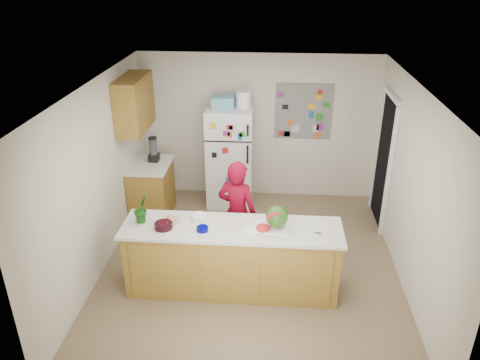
# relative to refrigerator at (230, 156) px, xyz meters

# --- Properties ---
(floor) EXTENTS (4.00, 4.50, 0.02)m
(floor) POSITION_rel_refrigerator_xyz_m (0.45, -1.88, -0.86)
(floor) COLOR brown
(floor) RESTS_ON ground
(wall_back) EXTENTS (4.00, 0.02, 2.50)m
(wall_back) POSITION_rel_refrigerator_xyz_m (0.45, 0.38, 0.40)
(wall_back) COLOR beige
(wall_back) RESTS_ON ground
(wall_left) EXTENTS (0.02, 4.50, 2.50)m
(wall_left) POSITION_rel_refrigerator_xyz_m (-1.56, -1.88, 0.40)
(wall_left) COLOR beige
(wall_left) RESTS_ON ground
(wall_right) EXTENTS (0.02, 4.50, 2.50)m
(wall_right) POSITION_rel_refrigerator_xyz_m (2.46, -1.88, 0.40)
(wall_right) COLOR beige
(wall_right) RESTS_ON ground
(ceiling) EXTENTS (4.00, 4.50, 0.02)m
(ceiling) POSITION_rel_refrigerator_xyz_m (0.45, -1.88, 1.66)
(ceiling) COLOR white
(ceiling) RESTS_ON wall_back
(doorway) EXTENTS (0.03, 0.85, 2.04)m
(doorway) POSITION_rel_refrigerator_xyz_m (2.44, -0.43, 0.17)
(doorway) COLOR black
(doorway) RESTS_ON ground
(peninsula_base) EXTENTS (2.60, 0.62, 0.88)m
(peninsula_base) POSITION_rel_refrigerator_xyz_m (0.25, -2.38, -0.41)
(peninsula_base) COLOR brown
(peninsula_base) RESTS_ON floor
(peninsula_top) EXTENTS (2.68, 0.70, 0.04)m
(peninsula_top) POSITION_rel_refrigerator_xyz_m (0.25, -2.38, 0.05)
(peninsula_top) COLOR silver
(peninsula_top) RESTS_ON peninsula_base
(side_counter_base) EXTENTS (0.60, 0.80, 0.86)m
(side_counter_base) POSITION_rel_refrigerator_xyz_m (-1.24, -0.53, -0.42)
(side_counter_base) COLOR brown
(side_counter_base) RESTS_ON floor
(side_counter_top) EXTENTS (0.64, 0.84, 0.04)m
(side_counter_top) POSITION_rel_refrigerator_xyz_m (-1.24, -0.53, 0.03)
(side_counter_top) COLOR silver
(side_counter_top) RESTS_ON side_counter_base
(upper_cabinets) EXTENTS (0.35, 1.00, 0.80)m
(upper_cabinets) POSITION_rel_refrigerator_xyz_m (-1.37, -0.58, 1.05)
(upper_cabinets) COLOR brown
(upper_cabinets) RESTS_ON wall_left
(refrigerator) EXTENTS (0.75, 0.70, 1.70)m
(refrigerator) POSITION_rel_refrigerator_xyz_m (0.00, 0.00, 0.00)
(refrigerator) COLOR silver
(refrigerator) RESTS_ON floor
(fridge_top_bin) EXTENTS (0.35, 0.28, 0.18)m
(fridge_top_bin) POSITION_rel_refrigerator_xyz_m (-0.10, 0.00, 0.94)
(fridge_top_bin) COLOR #5999B2
(fridge_top_bin) RESTS_ON refrigerator
(photo_collage) EXTENTS (0.95, 0.01, 0.95)m
(photo_collage) POSITION_rel_refrigerator_xyz_m (1.20, 0.36, 0.70)
(photo_collage) COLOR slate
(photo_collage) RESTS_ON wall_back
(person) EXTENTS (0.64, 0.52, 1.52)m
(person) POSITION_rel_refrigerator_xyz_m (0.27, -1.76, -0.09)
(person) COLOR maroon
(person) RESTS_ON floor
(blender_appliance) EXTENTS (0.13, 0.13, 0.38)m
(blender_appliance) POSITION_rel_refrigerator_xyz_m (-1.19, -0.40, 0.24)
(blender_appliance) COLOR black
(blender_appliance) RESTS_ON side_counter_top
(cutting_board) EXTENTS (0.45, 0.36, 0.01)m
(cutting_board) POSITION_rel_refrigerator_xyz_m (0.73, -2.36, 0.08)
(cutting_board) COLOR silver
(cutting_board) RESTS_ON peninsula_top
(watermelon) EXTENTS (0.27, 0.27, 0.27)m
(watermelon) POSITION_rel_refrigerator_xyz_m (0.79, -2.34, 0.22)
(watermelon) COLOR #16560E
(watermelon) RESTS_ON cutting_board
(watermelon_slice) EXTENTS (0.17, 0.17, 0.02)m
(watermelon_slice) POSITION_rel_refrigerator_xyz_m (0.63, -2.41, 0.09)
(watermelon_slice) COLOR #D8335E
(watermelon_slice) RESTS_ON cutting_board
(cherry_bowl) EXTENTS (0.26, 0.26, 0.07)m
(cherry_bowl) POSITION_rel_refrigerator_xyz_m (-0.57, -2.47, 0.11)
(cherry_bowl) COLOR black
(cherry_bowl) RESTS_ON peninsula_top
(white_bowl) EXTENTS (0.23, 0.23, 0.06)m
(white_bowl) POSITION_rel_refrigerator_xyz_m (-0.18, -2.22, 0.10)
(white_bowl) COLOR white
(white_bowl) RESTS_ON peninsula_top
(cobalt_bowl) EXTENTS (0.14, 0.14, 0.05)m
(cobalt_bowl) POSITION_rel_refrigerator_xyz_m (-0.09, -2.49, 0.10)
(cobalt_bowl) COLOR #000260
(cobalt_bowl) RESTS_ON peninsula_top
(plate) EXTENTS (0.31, 0.31, 0.02)m
(plate) POSITION_rel_refrigerator_xyz_m (-0.51, -2.32, 0.08)
(plate) COLOR #C1B696
(plate) RESTS_ON peninsula_top
(paper_towel) EXTENTS (0.21, 0.20, 0.02)m
(paper_towel) POSITION_rel_refrigerator_xyz_m (0.49, -2.44, 0.08)
(paper_towel) COLOR silver
(paper_towel) RESTS_ON peninsula_top
(keys) EXTENTS (0.09, 0.06, 0.01)m
(keys) POSITION_rel_refrigerator_xyz_m (1.28, -2.45, 0.08)
(keys) COLOR slate
(keys) RESTS_ON peninsula_top
(potted_plant) EXTENTS (0.21, 0.23, 0.36)m
(potted_plant) POSITION_rel_refrigerator_xyz_m (-0.87, -2.33, 0.25)
(potted_plant) COLOR #104415
(potted_plant) RESTS_ON peninsula_top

